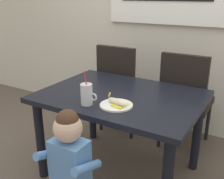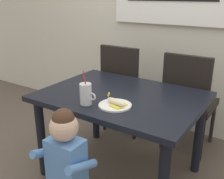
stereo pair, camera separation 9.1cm
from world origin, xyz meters
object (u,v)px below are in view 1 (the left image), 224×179
dining_chair_right (185,96)px  toddler_standing (70,158)px  milk_cup (87,96)px  snack_plate (116,105)px  peeled_banana (117,102)px  dining_chair_left (121,84)px  dining_table (121,106)px

dining_chair_right → toddler_standing: (-0.31, -1.32, -0.02)m
milk_cup → snack_plate: milk_cup is taller
snack_plate → peeled_banana: 0.03m
dining_chair_left → milk_cup: size_ratio=3.83×
dining_table → snack_plate: (0.09, -0.22, 0.11)m
dining_table → toddler_standing: 0.67m
dining_chair_right → milk_cup: 1.08m
dining_chair_right → snack_plate: (-0.24, -0.88, 0.18)m
milk_cup → peeled_banana: bearing=21.5°
dining_table → peeled_banana: (0.09, -0.22, 0.13)m
dining_chair_left → milk_cup: (0.26, -0.97, 0.24)m
dining_table → peeled_banana: bearing=-67.2°
dining_chair_left → dining_chair_right: bearing=179.3°
dining_chair_right → dining_table: bearing=63.4°
toddler_standing → peeled_banana: bearing=79.6°
dining_chair_left → snack_plate: size_ratio=4.17×
dining_chair_left → peeled_banana: 1.02m
dining_chair_right → peeled_banana: 0.93m
dining_table → dining_chair_left: size_ratio=1.27×
snack_plate → peeled_banana: (0.01, -0.00, 0.03)m
dining_table → peeled_banana: size_ratio=6.94×
dining_table → dining_chair_right: size_ratio=1.27×
toddler_standing → peeled_banana: toddler_standing is taller
dining_chair_left → milk_cup: milk_cup is taller
dining_chair_right → milk_cup: bearing=65.7°
toddler_standing → snack_plate: bearing=80.7°
dining_table → dining_chair_right: dining_chair_right is taller
toddler_standing → milk_cup: (-0.12, 0.36, 0.26)m
dining_chair_right → peeled_banana: size_ratio=5.47×
dining_chair_left → milk_cup: 1.03m
dining_chair_left → dining_chair_right: (0.69, -0.01, 0.00)m
dining_table → dining_chair_left: (-0.36, 0.67, -0.07)m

